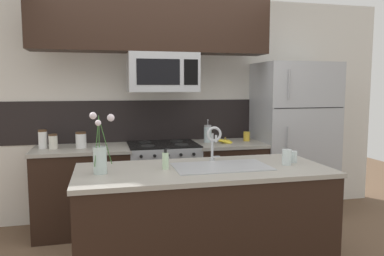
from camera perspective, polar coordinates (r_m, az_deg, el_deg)
The scene contains 21 objects.
rear_partition at distance 4.54m, azimuth -1.51°, elevation 3.17°, with size 5.20×0.10×2.60m, color silver.
splash_band at distance 4.45m, azimuth -5.14°, elevation 1.14°, with size 3.47×0.01×0.48m, color black.
back_counter_left at distance 4.21m, azimuth -16.27°, elevation -9.00°, with size 1.00×0.65×0.91m.
back_counter_right at distance 4.43m, azimuth 5.48°, elevation -7.99°, with size 0.80×0.65×0.91m.
stove_range at distance 4.25m, azimuth -4.41°, elevation -8.53°, with size 0.76×0.64×0.93m.
microwave at distance 4.09m, azimuth -4.51°, elevation 8.41°, with size 0.74×0.40×0.41m.
upper_cabinet_band at distance 4.09m, azimuth -5.98°, elevation 15.52°, with size 2.50×0.34×0.60m, color black.
refrigerator at distance 4.69m, azimuth 15.05°, elevation -1.69°, with size 0.89×0.74×1.83m.
storage_jar_tall at distance 4.18m, azimuth -21.77°, elevation -1.59°, with size 0.09×0.09×0.20m.
storage_jar_medium at distance 4.12m, azimuth -20.40°, elevation -1.95°, with size 0.09×0.09×0.15m.
storage_jar_short at distance 4.09m, azimuth -16.56°, elevation -1.77°, with size 0.11×0.11×0.17m.
banana_bunch at distance 4.26m, azimuth 5.10°, elevation -2.03°, with size 0.19×0.16×0.08m.
french_press at distance 4.31m, azimuth 2.41°, elevation -0.88°, with size 0.09×0.09×0.27m.
coffee_tin at distance 4.46m, azimuth 8.32°, elevation -1.27°, with size 0.08×0.08×0.11m, color gold.
island_counter at distance 3.11m, azimuth 1.70°, elevation -14.31°, with size 1.99×0.87×0.91m.
kitchen_sink at distance 3.04m, azimuth 4.48°, elevation -7.21°, with size 0.76×0.44×0.16m.
sink_faucet at distance 3.19m, azimuth 3.33°, elevation -1.67°, with size 0.14×0.14×0.31m.
dish_soap_bottle at distance 2.93m, azimuth -4.07°, elevation -4.94°, with size 0.06×0.05×0.16m.
drinking_glass at distance 3.18m, azimuth 14.22°, elevation -4.33°, with size 0.08×0.08×0.13m.
spare_glass at distance 3.29m, azimuth 15.17°, elevation -4.26°, with size 0.06×0.06×0.10m.
flower_vase at distance 2.84m, azimuth -13.80°, elevation -4.19°, with size 0.18×0.12×0.46m.
Camera 1 is at (-0.64, -3.16, 1.55)m, focal length 35.00 mm.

